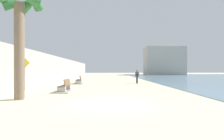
# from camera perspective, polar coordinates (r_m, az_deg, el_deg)

# --- Properties ---
(ground_plane) EXTENTS (120.00, 120.00, 0.00)m
(ground_plane) POSITION_cam_1_polar(r_m,az_deg,el_deg) (26.88, -1.67, -3.43)
(ground_plane) COLOR beige
(seawall) EXTENTS (0.80, 64.00, 3.55)m
(seawall) POSITION_cam_1_polar(r_m,az_deg,el_deg) (27.82, -17.31, 0.34)
(seawall) COLOR #ADAAA3
(seawall) RESTS_ON ground
(palm_tree) EXTENTS (2.81, 2.85, 6.50)m
(palm_tree) POSITION_cam_1_polar(r_m,az_deg,el_deg) (11.65, -27.85, 15.17)
(palm_tree) COLOR #7A6651
(palm_tree) RESTS_ON ground
(bench_near) EXTENTS (1.17, 2.14, 0.98)m
(bench_near) POSITION_cam_1_polar(r_m,az_deg,el_deg) (13.94, -15.09, -5.87)
(bench_near) COLOR #ADAAA3
(bench_near) RESTS_ON ground
(bench_far) EXTENTS (1.26, 2.18, 0.98)m
(bench_far) POSITION_cam_1_polar(r_m,az_deg,el_deg) (21.29, -10.69, -3.76)
(bench_far) COLOR #ADAAA3
(bench_far) RESTS_ON ground
(person_walking) EXTENTS (0.37, 0.43, 1.63)m
(person_walking) POSITION_cam_1_polar(r_m,az_deg,el_deg) (21.49, 8.10, -1.83)
(person_walking) COLOR #333338
(person_walking) RESTS_ON ground
(pedestrian_sign) EXTENTS (0.85, 0.08, 2.67)m
(pedestrian_sign) POSITION_cam_1_polar(r_m,az_deg,el_deg) (16.17, -26.43, 0.02)
(pedestrian_sign) COLOR slate
(pedestrian_sign) RESTS_ON ground
(harbor_building) EXTENTS (12.00, 6.00, 8.68)m
(harbor_building) POSITION_cam_1_polar(r_m,az_deg,el_deg) (57.85, 16.49, 2.81)
(harbor_building) COLOR #ADAAA3
(harbor_building) RESTS_ON ground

